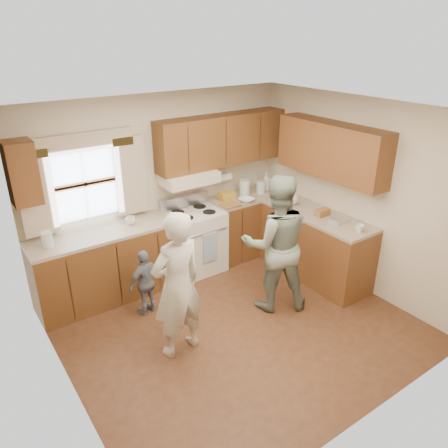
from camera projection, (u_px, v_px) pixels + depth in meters
room at (238, 230)px, 4.68m from camera, size 3.80×3.80×3.80m
kitchen_fixtures at (226, 219)px, 5.98m from camera, size 3.80×2.25×2.15m
stove at (194, 240)px, 6.23m from camera, size 0.76×0.67×1.07m
woman_left at (177, 286)px, 4.48m from camera, size 0.64×0.45×1.64m
woman_right at (276, 244)px, 5.24m from camera, size 1.05×0.98×1.73m
child at (146, 282)px, 5.27m from camera, size 0.53×0.31×0.85m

